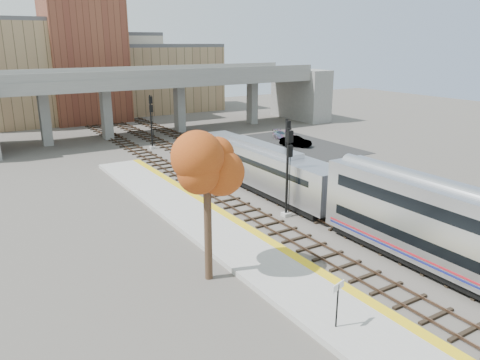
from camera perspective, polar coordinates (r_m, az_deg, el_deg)
ground at (r=32.20m, az=15.69°, el=-8.14°), size 160.00×160.00×0.00m
platform at (r=27.65m, az=5.18°, el=-11.43°), size 4.50×60.00×0.35m
yellow_strip at (r=28.63m, az=8.29°, el=-10.10°), size 0.70×60.00×0.01m
tracks at (r=41.45m, az=3.94°, el=-1.80°), size 10.70×95.00×0.25m
overpass at (r=70.21m, az=-9.02°, el=10.42°), size 54.00×12.00×9.50m
buildings_far at (r=89.23m, az=-16.87°, el=12.54°), size 43.00×21.00×20.60m
parking_lot at (r=61.00m, az=5.49°, el=4.11°), size 14.00×18.00×0.04m
locomotive at (r=42.06m, az=2.86°, el=1.62°), size 3.02×19.05×4.10m
signal_mast_near at (r=35.65m, az=5.83°, el=0.71°), size 0.60×0.64×6.94m
signal_mast_mid at (r=42.43m, az=5.65°, el=2.89°), size 0.60×0.64×6.53m
signal_mast_far at (r=59.78m, az=-10.75°, el=6.84°), size 0.60×0.64×6.75m
station_sign at (r=22.43m, az=11.83°, el=-13.63°), size 0.88×0.28×2.27m
tree at (r=25.12m, az=-4.09°, el=1.75°), size 3.60×3.60×9.05m
car_a at (r=56.01m, az=4.32°, el=3.68°), size 1.64×3.69×1.23m
car_b at (r=60.84m, az=6.79°, el=4.70°), size 3.32×4.16×1.33m
car_c at (r=64.93m, az=5.63°, el=5.45°), size 2.19×4.44×1.24m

